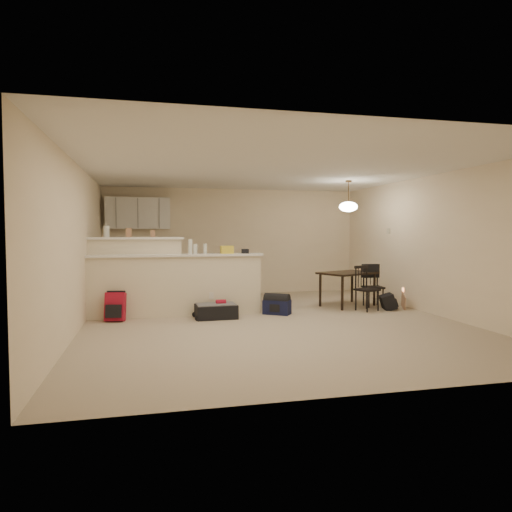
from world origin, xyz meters
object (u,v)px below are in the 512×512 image
object	(u,v)px
dining_table	(348,276)
suitcase	(216,311)
pendant_lamp	(348,206)
dining_chair_far	(373,286)
red_backpack	(115,307)
dining_chair_near	(367,288)
black_daypack	(388,302)
navy_duffel	(277,307)

from	to	relation	value
dining_table	suitcase	bearing A→B (deg)	170.22
pendant_lamp	dining_table	bearing A→B (deg)	26.57
dining_chair_far	red_backpack	bearing A→B (deg)	-171.11
dining_chair_far	dining_chair_near	bearing A→B (deg)	-125.46
dining_table	dining_chair_far	world-z (taller)	dining_chair_far
suitcase	red_backpack	world-z (taller)	red_backpack
dining_chair_far	red_backpack	world-z (taller)	dining_chair_far
dining_chair_far	black_daypack	distance (m)	0.48
dining_table	suitcase	size ratio (longest dim) A/B	1.85
pendant_lamp	navy_duffel	bearing A→B (deg)	-160.85
pendant_lamp	dining_chair_far	bearing A→B (deg)	-20.63
dining_chair_near	suitcase	bearing A→B (deg)	160.67
dining_table	dining_chair_near	distance (m)	0.63
dining_table	navy_duffel	world-z (taller)	dining_table
dining_chair_near	suitcase	distance (m)	2.90
dining_chair_far	suitcase	distance (m)	3.27
dining_table	suitcase	world-z (taller)	dining_table
black_daypack	dining_table	bearing A→B (deg)	61.35
suitcase	pendant_lamp	bearing A→B (deg)	12.43
pendant_lamp	dining_chair_far	distance (m)	1.66
dining_table	dining_chair_far	size ratio (longest dim) A/B	1.58
dining_table	suitcase	distance (m)	2.87
pendant_lamp	dining_chair_far	world-z (taller)	pendant_lamp
dining_table	dining_chair_near	world-z (taller)	dining_chair_near
navy_duffel	black_daypack	size ratio (longest dim) A/B	1.45
suitcase	black_daypack	xyz separation A→B (m)	(3.32, 0.13, 0.03)
pendant_lamp	dining_chair_near	bearing A→B (deg)	-77.38
black_daypack	dining_chair_far	bearing A→B (deg)	31.01
pendant_lamp	black_daypack	world-z (taller)	pendant_lamp
navy_duffel	black_daypack	bearing A→B (deg)	34.19
red_backpack	black_daypack	xyz separation A→B (m)	(4.99, 0.00, -0.09)
navy_duffel	pendant_lamp	bearing A→B (deg)	53.34
dining_chair_near	navy_duffel	distance (m)	1.78
dining_chair_near	navy_duffel	world-z (taller)	dining_chair_near
dining_chair_far	black_daypack	world-z (taller)	dining_chair_far
suitcase	dining_chair_near	bearing A→B (deg)	0.40
dining_chair_far	red_backpack	xyz separation A→B (m)	(-4.88, -0.39, -0.17)
navy_duffel	black_daypack	world-z (taller)	black_daypack
dining_chair_far	dining_table	bearing A→B (deg)	163.74
suitcase	black_daypack	bearing A→B (deg)	0.49
navy_duffel	dining_table	bearing A→B (deg)	53.34
pendant_lamp	black_daypack	bearing A→B (deg)	-44.28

